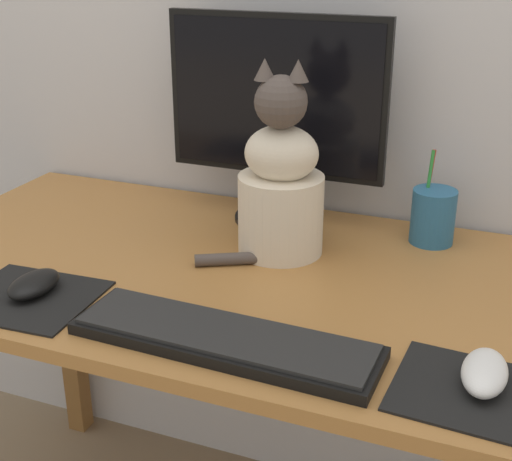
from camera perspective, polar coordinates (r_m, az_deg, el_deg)
desk at (r=1.35m, az=-1.76°, el=-7.01°), size 1.33×0.70×0.76m
monitor at (r=1.45m, az=1.58°, el=9.61°), size 0.46×0.17×0.43m
keyboard at (r=1.07m, az=-2.53°, el=-8.66°), size 0.47×0.14×0.02m
mousepad_left at (r=1.26m, az=-17.73°, el=-5.14°), size 0.23×0.20×0.00m
mousepad_right at (r=1.01m, az=16.90°, el=-12.25°), size 0.22×0.19×0.00m
computer_mouse_left at (r=1.26m, az=-17.34°, el=-4.12°), size 0.07×0.11×0.03m
computer_mouse_right at (r=1.02m, az=17.82°, el=-10.76°), size 0.06×0.11×0.04m
cat at (r=1.32m, az=1.97°, el=3.72°), size 0.22×0.22×0.37m
pen_cup at (r=1.44m, az=13.97°, el=1.14°), size 0.09×0.09×0.18m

